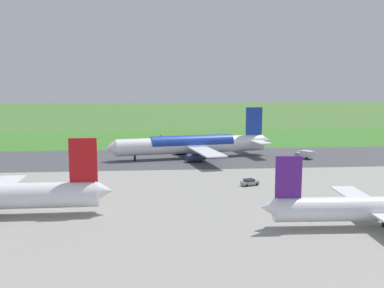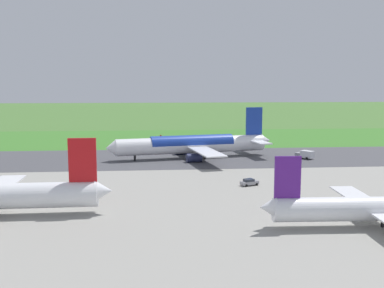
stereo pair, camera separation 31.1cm
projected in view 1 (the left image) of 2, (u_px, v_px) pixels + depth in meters
name	position (u px, v px, depth m)	size (l,w,h in m)	color
ground_plane	(236.00, 157.00, 142.22)	(800.00, 800.00, 0.00)	#477233
runway_asphalt	(236.00, 157.00, 142.22)	(600.00, 38.43, 0.06)	#47474C
apron_concrete	(306.00, 221.00, 76.80)	(440.00, 110.00, 0.05)	gray
grass_verge_foreground	(216.00, 140.00, 186.13)	(600.00, 80.00, 0.04)	#3C782B
airliner_main	(193.00, 144.00, 140.52)	(53.87, 44.34, 15.88)	white
airliner_parked_mid	(383.00, 208.00, 72.88)	(41.32, 33.76, 12.07)	white
service_truck_baggage	(305.00, 154.00, 139.30)	(5.34, 5.96, 2.65)	gray
service_car_ops	(250.00, 182.00, 102.95)	(4.57, 3.17, 1.62)	gray
no_stopping_sign	(160.00, 137.00, 182.65)	(0.60, 0.10, 2.43)	slate
traffic_cone_orange	(144.00, 141.00, 179.76)	(0.40, 0.40, 0.55)	orange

